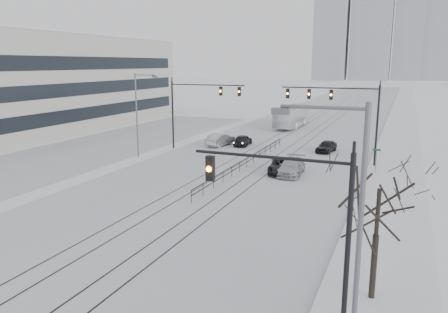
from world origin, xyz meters
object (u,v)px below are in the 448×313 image
traffic_mast_near (304,214)px  box_truck (292,117)px  sedan_sb_inner (243,140)px  sedan_sb_outer (220,140)px  sedan_nb_right (291,167)px  sedan_nb_far (326,146)px  bare_tree (379,201)px  sedan_nb_front (282,166)px

traffic_mast_near → box_truck: 54.65m
sedan_sb_inner → sedan_sb_outer: 2.76m
sedan_nb_right → sedan_nb_far: (1.19, 11.61, -0.06)m
sedan_nb_far → box_truck: (-8.59, 18.26, 1.02)m
sedan_nb_right → traffic_mast_near: bearing=-78.5°
traffic_mast_near → sedan_sb_outer: traffic_mast_near is taller
sedan_sb_outer → sedan_nb_far: 12.82m
bare_tree → sedan_nb_far: bearing=103.1°
traffic_mast_near → sedan_nb_front: traffic_mast_near is taller
traffic_mast_near → box_truck: size_ratio=0.58×
sedan_nb_front → sedan_nb_right: size_ratio=0.96×
sedan_nb_right → box_truck: bearing=100.5°
bare_tree → box_truck: size_ratio=0.51×
sedan_nb_right → sedan_sb_inner: bearing=124.3°
traffic_mast_near → sedan_nb_far: (-4.92, 34.62, -3.90)m
sedan_sb_inner → sedan_sb_outer: size_ratio=0.87×
sedan_nb_far → sedan_nb_right: bearing=-86.4°
sedan_nb_right → box_truck: 30.79m
sedan_nb_right → box_truck: size_ratio=0.41×
bare_tree → sedan_sb_inner: 36.46m
bare_tree → sedan_nb_right: bare_tree is taller
sedan_sb_inner → box_truck: size_ratio=0.33×
sedan_sb_inner → sedan_nb_far: bearing=175.1°
traffic_mast_near → box_truck: (-13.51, 52.87, -2.88)m
sedan_nb_far → sedan_nb_front: bearing=-91.2°
sedan_sb_outer → sedan_nb_front: sedan_sb_outer is taller
sedan_sb_outer → box_truck: (4.20, 19.22, 0.91)m
sedan_sb_inner → sedan_nb_far: (10.24, -0.10, -0.02)m
bare_tree → sedan_nb_right: 22.06m
sedan_nb_front → traffic_mast_near: bearing=-82.6°
sedan_nb_front → box_truck: box_truck is taller
sedan_nb_far → box_truck: size_ratio=0.32×
sedan_sb_outer → sedan_nb_far: bearing=-165.4°
bare_tree → box_truck: 52.43m
bare_tree → sedan_nb_far: size_ratio=1.57×
sedan_sb_outer → box_truck: box_truck is taller
sedan_sb_inner → sedan_nb_far: 10.24m
sedan_nb_far → traffic_mast_near: bearing=-72.5°
sedan_nb_right → box_truck: box_truck is taller
sedan_nb_front → sedan_nb_far: sedan_nb_front is taller
sedan_nb_front → sedan_nb_right: (0.96, -0.16, 0.06)m
traffic_mast_near → sedan_sb_outer: 38.22m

